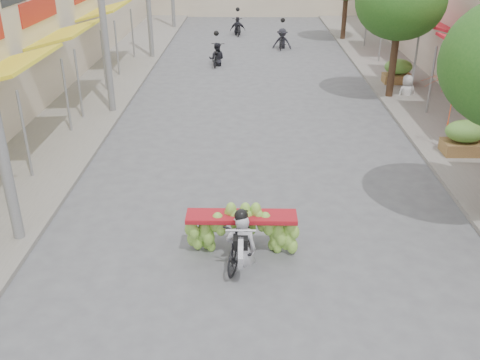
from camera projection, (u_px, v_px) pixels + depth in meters
name	position (u px, v px, depth m)	size (l,w,h in m)	color
ground	(264.00, 337.00, 9.21)	(120.00, 120.00, 0.00)	#58595D
sidewalk_left	(92.00, 89.00, 22.80)	(4.00, 60.00, 0.12)	gray
sidewalk_right	(421.00, 91.00, 22.59)	(4.00, 60.00, 0.12)	gray
utility_pole_mid	(101.00, 1.00, 18.36)	(0.60, 0.24, 8.00)	slate
street_tree_mid	(401.00, 2.00, 20.10)	(3.40, 3.40, 5.25)	#3A2719
produce_crate_mid	(465.00, 135.00, 16.01)	(1.20, 0.88, 1.16)	brown
produce_crate_far	(398.00, 69.00, 23.22)	(1.20, 0.88, 1.16)	brown
banana_motorbike	(241.00, 229.00, 11.07)	(2.32, 1.94, 2.16)	black
market_umbrella	(458.00, 73.00, 15.55)	(1.98, 1.98, 1.80)	#B53A18
pedestrian	(409.00, 75.00, 21.49)	(0.90, 0.65, 1.63)	silver
bg_motorbike_a	(217.00, 51.00, 26.56)	(0.83, 1.83, 1.95)	black
bg_motorbike_b	(282.00, 34.00, 30.09)	(1.13, 1.92, 1.95)	black
bg_motorbike_c	(238.00, 22.00, 33.85)	(1.01, 1.77, 1.95)	black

